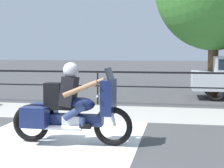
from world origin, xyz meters
The scene contains 5 objects.
ground_plane centered at (0.00, 0.00, 0.00)m, with size 120.00×120.00×0.00m, color #424244.
sidewalk_band centered at (0.00, 3.40, 0.01)m, with size 44.00×2.40×0.01m, color #A8A59E.
crosswalk_band centered at (0.23, -0.20, 0.00)m, with size 3.27×6.00×0.01m, color silver.
fence_railing centered at (0.00, 4.91, 0.86)m, with size 36.00×0.05×1.09m.
motorcycle centered at (0.60, 0.04, 0.68)m, with size 2.32×0.76×1.53m.
Camera 1 is at (2.52, -6.01, 1.72)m, focal length 55.00 mm.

